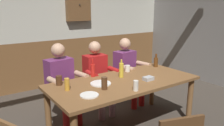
% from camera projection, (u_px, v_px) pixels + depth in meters
% --- Properties ---
extents(back_wall_upper, '(5.81, 0.12, 1.41)m').
position_uv_depth(back_wall_upper, '(54.00, 7.00, 4.80)').
color(back_wall_upper, beige).
extents(back_wall_wainscot, '(5.81, 0.12, 1.02)m').
position_uv_depth(back_wall_wainscot, '(58.00, 62.00, 5.09)').
color(back_wall_wainscot, brown).
rests_on(back_wall_wainscot, ground_plane).
extents(dining_table, '(2.07, 0.96, 0.74)m').
position_uv_depth(dining_table, '(124.00, 87.00, 3.12)').
color(dining_table, brown).
rests_on(dining_table, ground_plane).
extents(person_0, '(0.56, 0.56, 1.21)m').
position_uv_depth(person_0, '(62.00, 80.00, 3.35)').
color(person_0, '#6B2D66').
rests_on(person_0, ground_plane).
extents(person_1, '(0.50, 0.52, 1.19)m').
position_uv_depth(person_1, '(98.00, 75.00, 3.68)').
color(person_1, '#AD1919').
rests_on(person_1, ground_plane).
extents(person_2, '(0.53, 0.58, 1.19)m').
position_uv_depth(person_2, '(128.00, 68.00, 4.04)').
color(person_2, '#6B2D66').
rests_on(person_2, ground_plane).
extents(condiment_caddy, '(0.14, 0.10, 0.05)m').
position_uv_depth(condiment_caddy, '(148.00, 79.00, 3.11)').
color(condiment_caddy, '#B2B7BC').
rests_on(condiment_caddy, dining_table).
extents(plate_0, '(0.27, 0.27, 0.01)m').
position_uv_depth(plate_0, '(101.00, 83.00, 2.96)').
color(plate_0, white).
rests_on(plate_0, dining_table).
extents(plate_1, '(0.22, 0.22, 0.01)m').
position_uv_depth(plate_1, '(89.00, 95.00, 2.57)').
color(plate_1, white).
rests_on(plate_1, dining_table).
extents(bottle_0, '(0.06, 0.06, 0.26)m').
position_uv_depth(bottle_0, '(93.00, 70.00, 3.26)').
color(bottle_0, red).
rests_on(bottle_0, dining_table).
extents(bottle_1, '(0.06, 0.06, 0.26)m').
position_uv_depth(bottle_1, '(121.00, 70.00, 3.23)').
color(bottle_1, gold).
rests_on(bottle_1, dining_table).
extents(bottle_2, '(0.07, 0.07, 0.22)m').
position_uv_depth(bottle_2, '(156.00, 62.00, 3.80)').
color(bottle_2, '#593314').
rests_on(bottle_2, dining_table).
extents(pint_glass_0, '(0.08, 0.08, 0.12)m').
position_uv_depth(pint_glass_0, '(59.00, 80.00, 2.91)').
color(pint_glass_0, '#4C2D19').
rests_on(pint_glass_0, dining_table).
extents(pint_glass_1, '(0.08, 0.08, 0.10)m').
position_uv_depth(pint_glass_1, '(127.00, 68.00, 3.53)').
color(pint_glass_1, white).
rests_on(pint_glass_1, dining_table).
extents(pint_glass_2, '(0.06, 0.06, 0.13)m').
position_uv_depth(pint_glass_2, '(136.00, 86.00, 2.72)').
color(pint_glass_2, white).
rests_on(pint_glass_2, dining_table).
extents(pint_glass_3, '(0.08, 0.08, 0.16)m').
position_uv_depth(pint_glass_3, '(104.00, 83.00, 2.76)').
color(pint_glass_3, '#4C2D19').
rests_on(pint_glass_3, dining_table).
extents(pint_glass_4, '(0.06, 0.06, 0.15)m').
position_uv_depth(pint_glass_4, '(67.00, 84.00, 2.73)').
color(pint_glass_4, gold).
rests_on(pint_glass_4, dining_table).
extents(wall_dart_cabinet, '(0.56, 0.15, 0.70)m').
position_uv_depth(wall_dart_cabinet, '(78.00, 5.00, 4.96)').
color(wall_dart_cabinet, brown).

